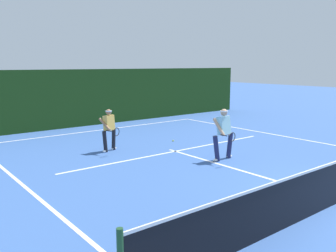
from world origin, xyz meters
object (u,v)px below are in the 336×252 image
at_px(player_near, 224,132).
at_px(player_far, 109,128).
at_px(tennis_ball, 173,141).
at_px(tennis_ball_extra, 326,167).

relative_size(player_near, player_far, 1.10).
bearing_deg(tennis_ball, player_far, 176.70).
bearing_deg(tennis_ball, player_near, -98.82).
bearing_deg(tennis_ball_extra, player_near, 122.19).
bearing_deg(player_near, player_far, -58.89).
distance_m(tennis_ball, tennis_ball_extra, 5.98).
distance_m(player_near, tennis_ball_extra, 3.26).
bearing_deg(tennis_ball_extra, tennis_ball, 101.29).
distance_m(player_near, player_far, 4.11).
distance_m(player_near, tennis_ball, 3.37).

